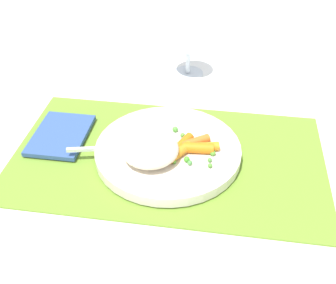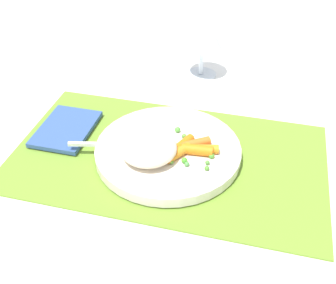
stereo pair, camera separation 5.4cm
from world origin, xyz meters
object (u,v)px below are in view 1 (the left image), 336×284
(carrot_portion, at_px, (192,147))
(rice_mound, at_px, (150,149))
(fork, at_px, (142,147))
(wine_glass, at_px, (191,31))
(plate, at_px, (168,151))
(napkin, at_px, (61,135))

(carrot_portion, bearing_deg, rice_mound, -155.71)
(fork, relative_size, wine_glass, 1.43)
(plate, distance_m, fork, 0.04)
(plate, height_order, napkin, plate)
(plate, distance_m, napkin, 0.20)
(plate, bearing_deg, wine_glass, 89.29)
(plate, xyz_separation_m, carrot_portion, (0.04, -0.00, 0.02))
(plate, bearing_deg, carrot_portion, -5.34)
(fork, relative_size, napkin, 1.59)
(rice_mound, bearing_deg, carrot_portion, 24.29)
(rice_mound, height_order, napkin, rice_mound)
(fork, bearing_deg, plate, 12.85)
(rice_mound, xyz_separation_m, fork, (-0.02, 0.02, -0.02))
(carrot_portion, height_order, napkin, carrot_portion)
(rice_mound, xyz_separation_m, napkin, (-0.17, 0.05, -0.03))
(plate, xyz_separation_m, rice_mound, (-0.02, -0.03, 0.03))
(fork, height_order, napkin, fork)
(carrot_portion, xyz_separation_m, napkin, (-0.23, 0.03, -0.02))
(fork, xyz_separation_m, napkin, (-0.15, 0.03, -0.02))
(rice_mound, relative_size, napkin, 0.73)
(plate, height_order, carrot_portion, carrot_portion)
(carrot_portion, bearing_deg, fork, -175.99)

